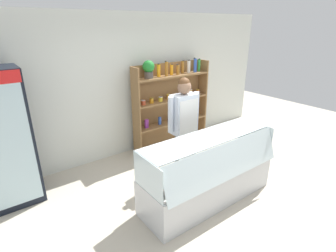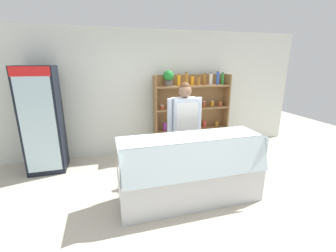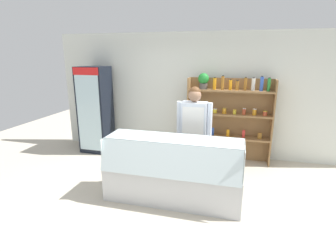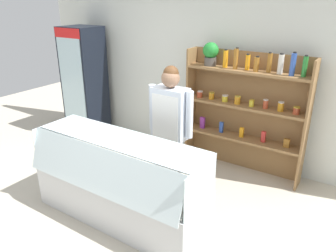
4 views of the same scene
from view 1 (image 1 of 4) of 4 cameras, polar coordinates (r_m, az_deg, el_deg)
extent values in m
plane|color=beige|center=(4.22, 9.87, -15.03)|extent=(12.00, 12.00, 0.00)
cube|color=silver|center=(5.29, -6.97, 8.84)|extent=(6.80, 0.10, 2.70)
cube|color=black|center=(4.28, -31.81, -2.50)|extent=(0.64, 0.58, 1.97)
cube|color=silver|center=(4.00, -31.32, -3.92)|extent=(0.56, 0.01, 1.77)
cylinder|color=#9E6623|center=(4.33, -32.13, -11.70)|extent=(0.07, 0.07, 0.22)
cylinder|color=purple|center=(4.34, -29.79, -11.35)|extent=(0.06, 0.06, 0.18)
cylinder|color=#3356B2|center=(4.35, -27.53, -10.71)|extent=(0.06, 0.06, 0.20)
cylinder|color=#9E6623|center=(4.11, -32.00, -5.38)|extent=(0.06, 0.06, 0.17)
cylinder|color=orange|center=(4.12, -30.17, -5.16)|extent=(0.05, 0.05, 0.14)
cylinder|color=silver|center=(4.11, -28.47, -4.34)|extent=(0.06, 0.06, 0.21)
cylinder|color=#2D8C38|center=(3.93, -31.65, 2.15)|extent=(0.05, 0.05, 0.21)
cylinder|color=orange|center=(3.95, -29.74, 2.24)|extent=(0.06, 0.06, 0.16)
cube|color=olive|center=(5.58, 0.02, 4.67)|extent=(1.74, 0.02, 1.76)
cube|color=olive|center=(5.02, -6.87, 2.59)|extent=(0.03, 0.28, 1.76)
cube|color=olive|center=(6.01, 7.41, 5.72)|extent=(0.03, 0.28, 1.76)
cube|color=olive|center=(5.59, 0.88, 0.87)|extent=(1.68, 0.28, 0.04)
cube|color=olive|center=(5.43, 0.91, 5.75)|extent=(1.68, 0.28, 0.04)
cube|color=olive|center=(5.32, 0.94, 10.86)|extent=(1.68, 0.28, 0.04)
cylinder|color=#4C4742|center=(4.99, -4.22, 11.02)|extent=(0.17, 0.17, 0.12)
sphere|color=#20802D|center=(4.97, -4.27, 12.79)|extent=(0.22, 0.22, 0.22)
cylinder|color=orange|center=(5.11, -2.04, 11.95)|extent=(0.07, 0.07, 0.23)
cylinder|color=black|center=(5.09, -2.04, 13.33)|extent=(0.04, 0.04, 0.02)
cylinder|color=#9E6623|center=(5.18, -0.33, 12.30)|extent=(0.06, 0.06, 0.27)
cylinder|color=black|center=(5.18, -0.52, 13.91)|extent=(0.04, 0.04, 0.02)
cylinder|color=orange|center=(5.31, 0.78, 12.13)|extent=(0.06, 0.06, 0.20)
cylinder|color=black|center=(5.28, 0.87, 13.28)|extent=(0.04, 0.04, 0.02)
cylinder|color=#9E6623|center=(5.36, 2.20, 12.11)|extent=(0.07, 0.07, 0.18)
cylinder|color=black|center=(5.36, 2.04, 13.20)|extent=(0.04, 0.04, 0.02)
cylinder|color=#9E6623|center=(5.49, 3.22, 12.65)|extent=(0.06, 0.06, 0.25)
cylinder|color=black|center=(5.45, 3.37, 14.00)|extent=(0.04, 0.04, 0.02)
cylinder|color=silver|center=(5.57, 4.51, 12.75)|extent=(0.07, 0.07, 0.25)
cylinder|color=black|center=(5.55, 4.58, 14.09)|extent=(0.05, 0.05, 0.02)
cylinder|color=#3356B2|center=(5.65, 5.94, 12.97)|extent=(0.07, 0.07, 0.28)
cylinder|color=black|center=(5.65, 5.81, 14.48)|extent=(0.04, 0.04, 0.02)
cylinder|color=#2D8C38|center=(5.77, 6.75, 12.98)|extent=(0.06, 0.06, 0.25)
cylinder|color=black|center=(5.74, 6.84, 14.29)|extent=(0.04, 0.04, 0.02)
cylinder|color=#BF4C2D|center=(5.02, -5.36, 5.05)|extent=(0.08, 0.08, 0.08)
cylinder|color=silver|center=(5.02, -5.46, 5.59)|extent=(0.08, 0.08, 0.01)
cylinder|color=orange|center=(5.13, -3.60, 5.49)|extent=(0.08, 0.08, 0.09)
cylinder|color=gold|center=(5.12, -3.62, 6.04)|extent=(0.08, 0.08, 0.01)
cylinder|color=yellow|center=(5.25, -1.63, 5.84)|extent=(0.09, 0.09, 0.08)
cylinder|color=silver|center=(5.24, -1.65, 6.34)|extent=(0.09, 0.09, 0.01)
cylinder|color=orange|center=(5.35, 0.15, 6.25)|extent=(0.08, 0.08, 0.10)
cylinder|color=gold|center=(5.34, 0.07, 6.86)|extent=(0.08, 0.08, 0.01)
cylinder|color=yellow|center=(5.47, 1.91, 6.49)|extent=(0.07, 0.07, 0.08)
cylinder|color=gold|center=(5.47, 1.82, 7.00)|extent=(0.07, 0.07, 0.01)
cylinder|color=#BF4C2D|center=(5.60, 3.29, 7.00)|extent=(0.07, 0.07, 0.12)
cylinder|color=silver|center=(5.58, 3.36, 7.62)|extent=(0.07, 0.07, 0.01)
cylinder|color=orange|center=(5.73, 4.88, 7.28)|extent=(0.08, 0.08, 0.12)
cylinder|color=silver|center=(5.71, 4.94, 7.90)|extent=(0.08, 0.08, 0.01)
cylinder|color=#BF4C2D|center=(5.86, 6.42, 7.39)|extent=(0.08, 0.08, 0.09)
cylinder|color=gold|center=(5.85, 6.44, 7.85)|extent=(0.09, 0.09, 0.01)
cube|color=purple|center=(5.21, -4.71, 0.50)|extent=(0.07, 0.04, 0.18)
cube|color=#3356B2|center=(5.37, -1.82, 1.15)|extent=(0.05, 0.04, 0.16)
cube|color=orange|center=(5.56, 0.89, 1.74)|extent=(0.06, 0.04, 0.14)
cube|color=red|center=(5.74, 3.42, 2.45)|extent=(0.06, 0.04, 0.16)
cube|color=#9E6623|center=(5.95, 5.79, 2.88)|extent=(0.08, 0.04, 0.12)
cube|color=silver|center=(4.03, 8.61, -12.16)|extent=(2.10, 0.67, 0.55)
cube|color=white|center=(3.87, 8.85, -8.52)|extent=(2.04, 0.61, 0.03)
cube|color=silver|center=(3.59, 12.64, -7.60)|extent=(2.06, 0.16, 0.47)
cube|color=silver|center=(3.71, 8.67, -2.45)|extent=(2.06, 0.51, 0.01)
cube|color=silver|center=(3.20, -4.45, -10.97)|extent=(0.01, 0.63, 0.45)
cube|color=silver|center=(4.52, 18.34, -1.98)|extent=(0.01, 0.63, 0.45)
cube|color=tan|center=(3.42, -2.61, -11.76)|extent=(0.17, 0.12, 0.06)
cube|color=white|center=(3.29, -0.57, -13.37)|extent=(0.05, 0.03, 0.02)
cube|color=tan|center=(3.55, 0.75, -10.59)|extent=(0.16, 0.13, 0.04)
cube|color=white|center=(3.41, 2.86, -11.94)|extent=(0.05, 0.03, 0.02)
cube|color=tan|center=(3.68, 3.84, -9.29)|extent=(0.16, 0.11, 0.05)
cube|color=white|center=(3.55, 5.99, -10.59)|extent=(0.05, 0.03, 0.02)
cube|color=tan|center=(3.83, 6.69, -8.16)|extent=(0.16, 0.13, 0.04)
cube|color=white|center=(3.70, 8.86, -9.31)|extent=(0.05, 0.03, 0.02)
cube|color=tan|center=(3.98, 9.32, -7.00)|extent=(0.17, 0.14, 0.05)
cube|color=white|center=(3.86, 11.47, -8.11)|extent=(0.05, 0.03, 0.02)
cube|color=tan|center=(4.14, 11.73, -5.93)|extent=(0.17, 0.11, 0.06)
cube|color=white|center=(4.03, 13.86, -6.99)|extent=(0.05, 0.03, 0.02)
cube|color=tan|center=(4.32, 13.93, -5.05)|extent=(0.16, 0.14, 0.05)
cube|color=white|center=(4.21, 16.04, -5.96)|extent=(0.05, 0.03, 0.02)
cube|color=tan|center=(4.50, 15.97, -4.15)|extent=(0.17, 0.15, 0.05)
cube|color=white|center=(4.39, 18.03, -5.01)|extent=(0.05, 0.03, 0.02)
cylinder|color=tan|center=(3.27, -0.84, -12.47)|extent=(0.19, 0.16, 0.16)
cylinder|color=#A35B4C|center=(3.39, 2.24, -11.38)|extent=(0.17, 0.15, 0.13)
cylinder|color=white|center=(4.13, 14.89, -5.34)|extent=(0.07, 0.07, 0.18)
cylinder|color=white|center=(4.20, 15.76, -4.83)|extent=(0.07, 0.07, 0.20)
cylinder|color=#4C4233|center=(4.52, 2.31, -6.19)|extent=(0.13, 0.13, 0.79)
cylinder|color=#4C4233|center=(4.63, 4.18, -5.52)|extent=(0.13, 0.13, 0.79)
cube|color=silver|center=(4.29, 3.46, 2.70)|extent=(0.44, 0.24, 0.65)
cube|color=white|center=(4.33, 4.42, -2.08)|extent=(0.37, 0.01, 1.21)
cylinder|color=silver|center=(4.12, 0.60, 2.42)|extent=(0.09, 0.09, 0.58)
cylinder|color=silver|center=(4.45, 6.12, 3.75)|extent=(0.09, 0.09, 0.58)
sphere|color=#8C664C|center=(4.17, 3.59, 8.45)|extent=(0.22, 0.22, 0.22)
sphere|color=brown|center=(4.17, 3.52, 9.22)|extent=(0.19, 0.19, 0.19)
camera|label=2|loc=(1.47, 68.68, -10.89)|focal=24.00mm
camera|label=3|loc=(3.60, 74.38, 1.75)|focal=28.00mm
camera|label=4|loc=(4.70, 56.41, 12.00)|focal=35.00mm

